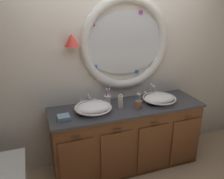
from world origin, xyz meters
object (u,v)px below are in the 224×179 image
soap_dispenser (120,101)px  folded_hand_towel (64,117)px  toothbrush_holder_right (139,104)px  toothbrush_holder_left (108,99)px  sink_basin_left (93,108)px  sink_basin_right (159,98)px

soap_dispenser → folded_hand_towel: 0.71m
toothbrush_holder_right → folded_hand_towel: 0.90m
folded_hand_towel → toothbrush_holder_left: bearing=22.6°
sink_basin_left → toothbrush_holder_right: bearing=-8.1°
toothbrush_holder_right → soap_dispenser: toothbrush_holder_right is taller
toothbrush_holder_right → folded_hand_towel: toothbrush_holder_right is taller
sink_basin_right → soap_dispenser: 0.53m
sink_basin_right → toothbrush_holder_right: 0.34m
toothbrush_holder_left → soap_dispenser: (0.11, -0.17, 0.02)m
sink_basin_right → sink_basin_left: bearing=180.0°
sink_basin_left → toothbrush_holder_left: 0.31m
toothbrush_holder_right → folded_hand_towel: (-0.90, 0.02, -0.04)m
soap_dispenser → folded_hand_towel: soap_dispenser is taller
sink_basin_left → toothbrush_holder_right: toothbrush_holder_right is taller
toothbrush_holder_left → soap_dispenser: bearing=-57.9°
sink_basin_left → sink_basin_right: size_ratio=1.02×
soap_dispenser → toothbrush_holder_left: bearing=122.1°
sink_basin_left → soap_dispenser: bearing=3.4°
sink_basin_left → toothbrush_holder_right: 0.55m
sink_basin_left → soap_dispenser: size_ratio=2.44×
toothbrush_holder_left → sink_basin_left: bearing=-141.6°
sink_basin_right → toothbrush_holder_right: bearing=-166.7°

